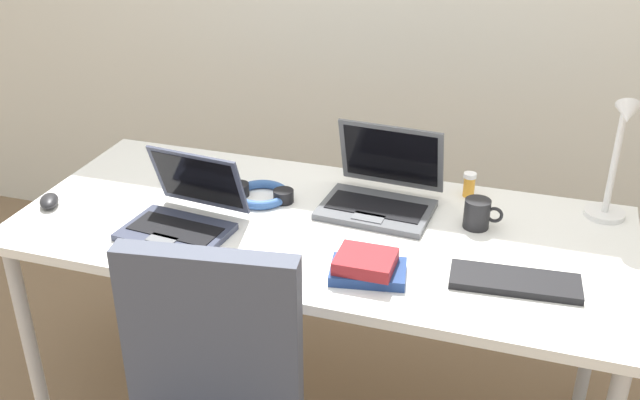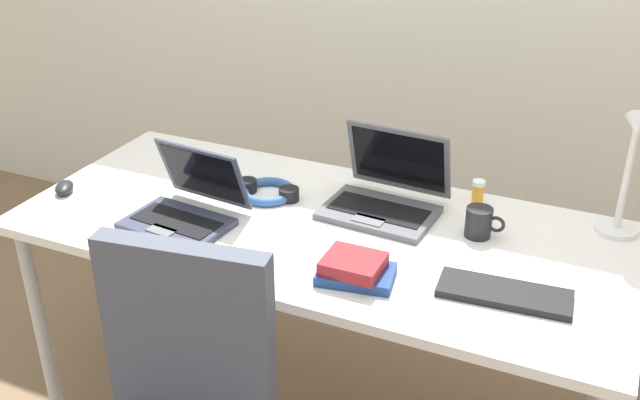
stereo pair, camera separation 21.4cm
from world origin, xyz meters
name	(u,v)px [view 1 (the left image)]	position (x,y,z in m)	size (l,w,h in m)	color
desk	(320,241)	(0.00, 0.00, 0.68)	(1.80, 0.80, 0.74)	white
desk_lamp	(616,160)	(0.80, 0.28, 0.94)	(0.12, 0.18, 0.40)	white
laptop_far_corner	(381,193)	(0.14, 0.16, 0.79)	(0.35, 0.31, 0.24)	#515459
laptop_mid_desk	(183,215)	(-0.37, -0.15, 0.78)	(0.32, 0.31, 0.21)	#33384C
external_keyboard	(515,281)	(0.57, -0.15, 0.75)	(0.33, 0.12, 0.02)	black
computer_mouse	(49,201)	(-0.83, -0.14, 0.76)	(0.06, 0.10, 0.03)	black
cell_phone	(179,175)	(-0.55, 0.17, 0.74)	(0.06, 0.14, 0.01)	black
headphones	(261,194)	(-0.23, 0.10, 0.76)	(0.21, 0.18, 0.04)	#335999
pill_bottle	(469,184)	(0.39, 0.32, 0.78)	(0.04, 0.04, 0.08)	gold
book_stack	(367,267)	(0.20, -0.23, 0.77)	(0.22, 0.16, 0.06)	navy
coffee_mug	(478,214)	(0.44, 0.12, 0.78)	(0.11, 0.08, 0.09)	black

